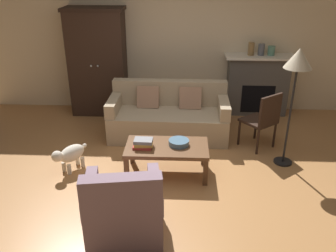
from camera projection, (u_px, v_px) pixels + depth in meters
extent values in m
plane|color=#B27A47|center=(169.00, 175.00, 4.86)|extent=(9.60, 9.60, 0.00)
cube|color=beige|center=(175.00, 36.00, 6.59)|extent=(7.20, 0.10, 2.80)
cube|color=#4C4947|center=(257.00, 86.00, 6.65)|extent=(1.10, 0.36, 1.08)
cube|color=black|center=(258.00, 99.00, 6.57)|extent=(0.60, 0.01, 0.52)
cube|color=white|center=(260.00, 56.00, 6.40)|extent=(1.26, 0.48, 0.04)
cube|color=black|center=(98.00, 64.00, 6.54)|extent=(1.00, 0.52, 1.88)
cube|color=black|center=(93.00, 9.00, 6.13)|extent=(1.06, 0.55, 0.06)
sphere|color=#ADAFB5|center=(91.00, 66.00, 6.28)|extent=(0.04, 0.04, 0.04)
sphere|color=#ADAFB5|center=(98.00, 66.00, 6.27)|extent=(0.04, 0.04, 0.04)
cube|color=tan|center=(168.00, 124.00, 5.86)|extent=(1.91, 0.87, 0.44)
cube|color=tan|center=(170.00, 92.00, 5.99)|extent=(1.90, 0.21, 0.42)
cube|color=tan|center=(114.00, 104.00, 5.77)|extent=(0.17, 0.80, 0.22)
cube|color=tan|center=(224.00, 106.00, 5.68)|extent=(0.17, 0.80, 0.22)
cube|color=#9E755B|center=(148.00, 97.00, 5.90)|extent=(0.36, 0.19, 0.37)
cube|color=#9E755B|center=(190.00, 98.00, 5.86)|extent=(0.36, 0.19, 0.37)
cube|color=brown|center=(167.00, 148.00, 4.75)|extent=(1.10, 0.60, 0.05)
cube|color=brown|center=(127.00, 170.00, 4.62)|extent=(0.06, 0.06, 0.37)
cube|color=brown|center=(205.00, 172.00, 4.58)|extent=(0.06, 0.06, 0.37)
cube|color=brown|center=(132.00, 151.00, 5.09)|extent=(0.06, 0.06, 0.37)
cube|color=brown|center=(204.00, 153.00, 5.05)|extent=(0.06, 0.06, 0.37)
cylinder|color=slate|center=(179.00, 142.00, 4.75)|extent=(0.27, 0.27, 0.07)
cube|color=#B73833|center=(142.00, 146.00, 4.69)|extent=(0.24, 0.17, 0.04)
cube|color=gold|center=(144.00, 144.00, 4.68)|extent=(0.25, 0.18, 0.04)
cube|color=gray|center=(143.00, 141.00, 4.66)|extent=(0.25, 0.18, 0.04)
cylinder|color=olive|center=(251.00, 49.00, 6.35)|extent=(0.11, 0.11, 0.23)
cylinder|color=#565B66|center=(261.00, 50.00, 6.35)|extent=(0.12, 0.12, 0.21)
cylinder|color=slate|center=(271.00, 51.00, 6.35)|extent=(0.13, 0.13, 0.17)
cube|color=gray|center=(124.00, 215.00, 3.78)|extent=(0.86, 0.86, 0.42)
cube|color=gray|center=(122.00, 198.00, 3.31)|extent=(0.78, 0.27, 0.46)
cube|color=gray|center=(155.00, 188.00, 3.68)|extent=(0.22, 0.71, 0.20)
cube|color=gray|center=(90.00, 192.00, 3.61)|extent=(0.22, 0.71, 0.20)
cube|color=black|center=(258.00, 121.00, 5.46)|extent=(0.62, 0.62, 0.04)
cylinder|color=black|center=(256.00, 127.00, 5.79)|extent=(0.04, 0.04, 0.41)
cylinder|color=black|center=(239.00, 133.00, 5.59)|extent=(0.04, 0.04, 0.41)
cylinder|color=black|center=(274.00, 135.00, 5.51)|extent=(0.04, 0.04, 0.41)
cylinder|color=black|center=(258.00, 142.00, 5.31)|extent=(0.04, 0.04, 0.41)
cube|color=black|center=(270.00, 110.00, 5.21)|extent=(0.37, 0.30, 0.45)
cylinder|color=black|center=(283.00, 162.00, 5.16)|extent=(0.26, 0.26, 0.02)
cylinder|color=black|center=(290.00, 117.00, 4.87)|extent=(0.03, 0.03, 1.42)
cone|color=beige|center=(299.00, 58.00, 4.53)|extent=(0.36, 0.36, 0.26)
ellipsoid|color=beige|center=(72.00, 153.00, 4.90)|extent=(0.39, 0.44, 0.22)
sphere|color=beige|center=(57.00, 156.00, 4.70)|extent=(0.15, 0.15, 0.15)
cylinder|color=beige|center=(69.00, 169.00, 4.86)|extent=(0.06, 0.06, 0.14)
cylinder|color=beige|center=(64.00, 167.00, 4.92)|extent=(0.06, 0.06, 0.14)
cylinder|color=beige|center=(83.00, 162.00, 5.04)|extent=(0.06, 0.06, 0.14)
cylinder|color=beige|center=(77.00, 160.00, 5.10)|extent=(0.06, 0.06, 0.14)
sphere|color=beige|center=(85.00, 146.00, 5.06)|extent=(0.06, 0.06, 0.06)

